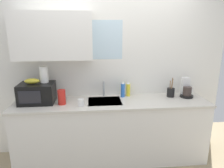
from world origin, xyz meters
The scene contains 12 objects.
kitchen_wall_assembly centered at (-0.15, 0.31, 1.36)m, with size 3.48×0.42×2.50m.
counter_unit centered at (0.00, 0.00, 0.46)m, with size 2.71×0.63×0.90m.
sink_faucet centered at (-0.10, 0.24, 1.01)m, with size 0.03×0.03×0.23m, color #B2B5BA.
microwave centered at (-1.02, 0.05, 1.04)m, with size 0.46×0.35×0.27m.
banana_bunch centered at (-1.07, 0.05, 1.20)m, with size 0.20×0.11×0.07m, color gold.
paper_towel_roll centered at (-0.92, 0.10, 1.28)m, with size 0.11×0.11×0.22m, color white.
coffee_maker centered at (1.12, 0.11, 1.00)m, with size 0.19×0.21×0.28m.
dish_soap_bottle_blue centered at (0.18, 0.18, 1.01)m, with size 0.06×0.06×0.24m.
dish_soap_bottle_yellow centered at (0.27, 0.22, 1.00)m, with size 0.06×0.06×0.22m.
cereal_canister centered at (-0.68, -0.05, 1.00)m, with size 0.10×0.10×0.20m, color red.
mug_white centered at (-0.42, -0.14, 0.95)m, with size 0.08×0.08×0.10m, color white.
utensil_crock centered at (0.89, 0.12, 0.97)m, with size 0.11×0.11×0.29m.
Camera 1 is at (-0.26, -2.72, 1.88)m, focal length 33.16 mm.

